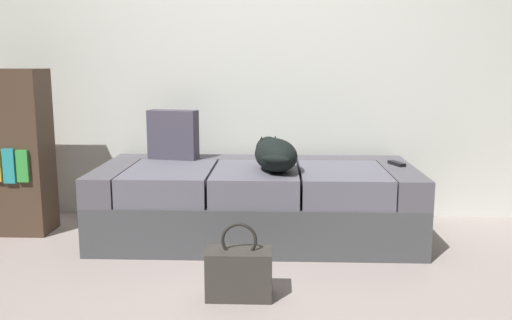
# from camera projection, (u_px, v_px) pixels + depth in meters

# --- Properties ---
(ground_plane) EXTENTS (10.00, 10.00, 0.00)m
(ground_plane) POSITION_uv_depth(u_px,v_px,m) (248.00, 301.00, 2.65)
(ground_plane) COLOR #A2938E
(back_wall) EXTENTS (6.40, 0.10, 2.80)m
(back_wall) POSITION_uv_depth(u_px,v_px,m) (259.00, 26.00, 3.99)
(back_wall) COLOR silver
(back_wall) RESTS_ON ground
(couch) EXTENTS (2.04, 0.92, 0.48)m
(couch) POSITION_uv_depth(u_px,v_px,m) (256.00, 202.00, 3.60)
(couch) COLOR #444749
(couch) RESTS_ON ground
(dog_dark) EXTENTS (0.35, 0.58, 0.20)m
(dog_dark) POSITION_uv_depth(u_px,v_px,m) (274.00, 154.00, 3.41)
(dog_dark) COLOR black
(dog_dark) RESTS_ON couch
(tv_remote) EXTENTS (0.10, 0.16, 0.02)m
(tv_remote) POSITION_uv_depth(u_px,v_px,m) (397.00, 164.00, 3.59)
(tv_remote) COLOR black
(tv_remote) RESTS_ON couch
(throw_pillow) EXTENTS (0.36, 0.18, 0.34)m
(throw_pillow) POSITION_uv_depth(u_px,v_px,m) (173.00, 135.00, 3.80)
(throw_pillow) COLOR #45404E
(throw_pillow) RESTS_ON couch
(handbag) EXTENTS (0.32, 0.18, 0.38)m
(handbag) POSITION_uv_depth(u_px,v_px,m) (239.00, 272.00, 2.68)
(handbag) COLOR #38342F
(handbag) RESTS_ON ground
(bookshelf) EXTENTS (0.56, 0.30, 1.10)m
(bookshelf) POSITION_uv_depth(u_px,v_px,m) (6.00, 152.00, 3.66)
(bookshelf) COLOR #473426
(bookshelf) RESTS_ON ground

